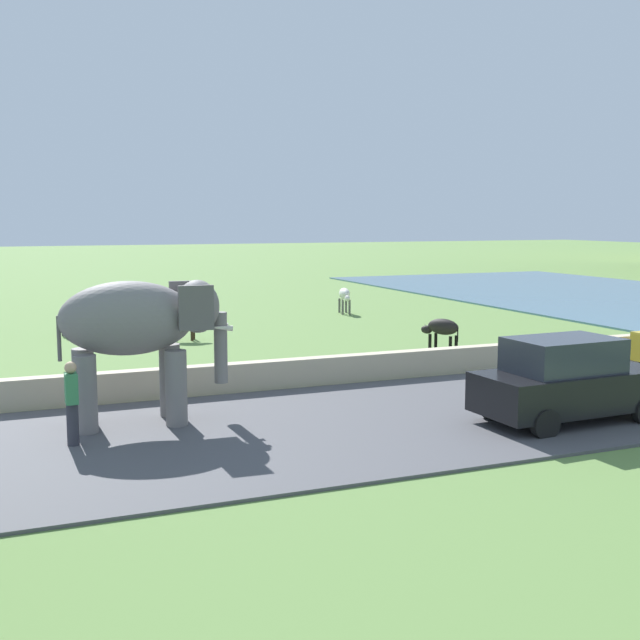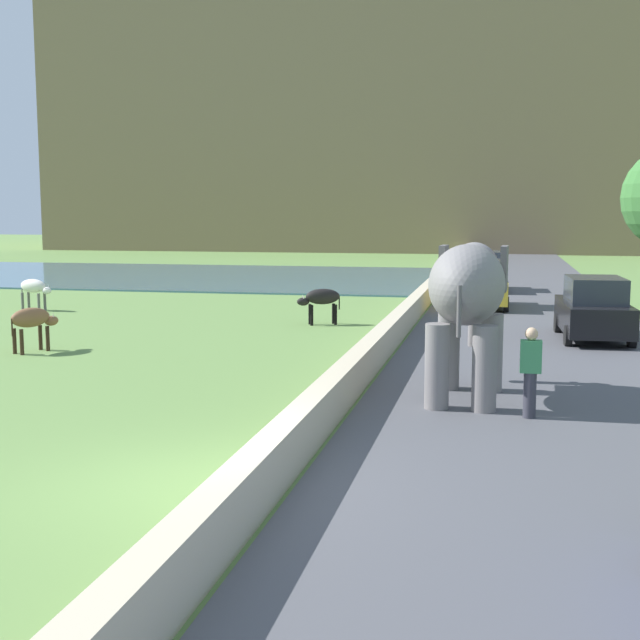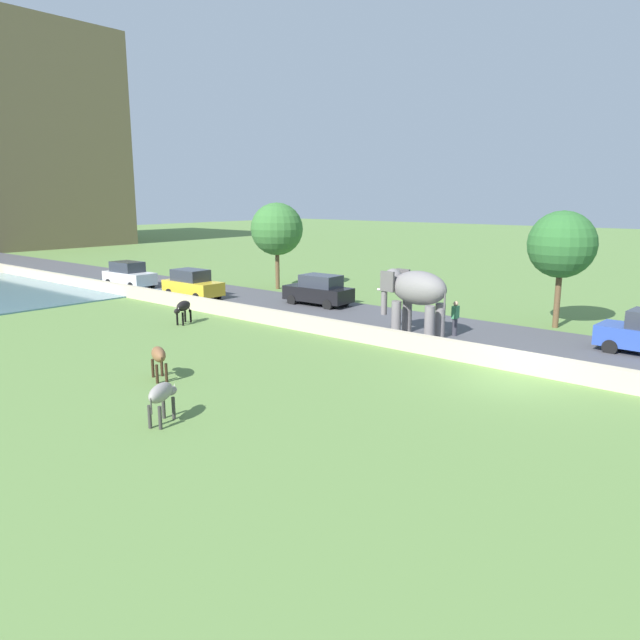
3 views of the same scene
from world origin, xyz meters
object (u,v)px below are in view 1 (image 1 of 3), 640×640
Objects in this scene: cow_white at (345,295)px; car_black at (568,381)px; elephant at (139,328)px; person_beside_elephant at (72,402)px; cow_black at (442,329)px; cow_grey at (73,313)px; cow_brown at (183,316)px.

car_black is at bearing -10.38° from cow_white.
elephant reaches higher than person_beside_elephant.
cow_black is 1.01× the size of cow_grey.
elephant reaches higher than cow_grey.
car_black is 18.56m from cow_grey.
person_beside_elephant is 0.40× the size of car_black.
car_black is 8.33m from cow_black.
cow_brown is 9.69m from cow_white.
cow_black is at bearing 166.95° from car_black.
person_beside_elephant is 9.86m from car_black.
car_black is at bearing 26.78° from cow_grey.
cow_grey is (-8.45, -10.24, 0.00)m from cow_black.
cow_grey is (-14.56, 1.29, -0.04)m from person_beside_elephant.
cow_brown is 1.01× the size of cow_grey.
elephant is 2.18m from person_beside_elephant.
cow_brown and cow_black have the same top height.
cow_white is at bearing 142.46° from person_beside_elephant.
elephant is 11.66m from cow_brown.
person_beside_elephant is at bearing -101.72° from car_black.
cow_brown and cow_white have the same top height.
person_beside_elephant is 1.16× the size of cow_brown.
cow_brown is at bearing -132.25° from cow_black.
elephant is 13.48m from cow_grey.
car_black is 15.05m from cow_brown.
cow_brown is 0.98× the size of cow_white.
car_black is 2.93× the size of cow_grey.
elephant reaches higher than cow_black.
person_beside_elephant is 21.60m from cow_white.
person_beside_elephant is 1.15× the size of cow_white.
cow_white is at bearing 143.78° from elephant.
cow_black is 11.13m from cow_white.
car_black is 19.45m from cow_white.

